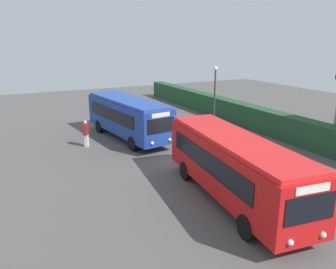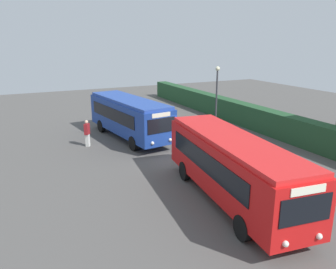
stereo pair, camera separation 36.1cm
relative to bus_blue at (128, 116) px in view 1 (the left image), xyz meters
name	(u,v)px [view 1 (the left image)]	position (x,y,z in m)	size (l,w,h in m)	color
ground_plane	(175,157)	(5.27, 1.21, -1.76)	(64.00, 64.00, 0.00)	#514F4C
bus_blue	(128,116)	(0.00, 0.00, 0.00)	(9.34, 3.62, 3.03)	navy
bus_red	(234,165)	(11.81, 0.76, 0.02)	(9.92, 3.63, 3.07)	red
person_left	(136,116)	(-3.09, 1.84, -0.88)	(0.34, 0.47, 1.68)	#4C6B47
person_center	(86,133)	(0.61, -3.33, -0.76)	(0.50, 0.47, 1.88)	silver
hedge_row	(283,126)	(5.27, 10.38, -0.81)	(44.00, 1.23, 1.89)	#224A2A
lamppost	(215,90)	(0.59, 7.35, 1.50)	(0.36, 0.36, 5.17)	#38383D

